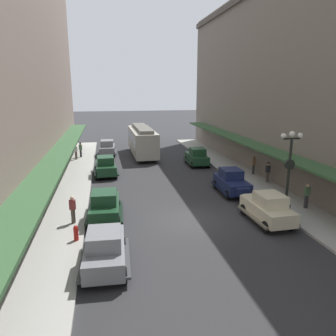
% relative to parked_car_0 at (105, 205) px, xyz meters
% --- Properties ---
extents(ground_plane, '(200.00, 200.00, 0.00)m').
position_rel_parked_car_0_xyz_m(ground_plane, '(4.87, -1.01, -0.94)').
color(ground_plane, '#2D2D30').
extents(sidewalk_left, '(3.00, 60.00, 0.15)m').
position_rel_parked_car_0_xyz_m(sidewalk_left, '(-2.63, -1.01, -0.87)').
color(sidewalk_left, '#A8A59E').
rests_on(sidewalk_left, ground).
extents(sidewalk_right, '(3.00, 60.00, 0.15)m').
position_rel_parked_car_0_xyz_m(sidewalk_right, '(12.37, -1.01, -0.87)').
color(sidewalk_right, '#A8A59E').
rests_on(sidewalk_right, ground).
extents(parked_car_0, '(2.30, 4.32, 1.84)m').
position_rel_parked_car_0_xyz_m(parked_car_0, '(0.00, 0.00, 0.00)').
color(parked_car_0, '#193D23').
rests_on(parked_car_0, ground).
extents(parked_car_1, '(2.28, 4.31, 1.84)m').
position_rel_parked_car_0_xyz_m(parked_car_1, '(-0.00, -5.55, 0.00)').
color(parked_car_1, slate).
rests_on(parked_car_1, ground).
extents(parked_car_2, '(2.30, 4.32, 1.84)m').
position_rel_parked_car_0_xyz_m(parked_car_2, '(0.34, 19.90, 0.00)').
color(parked_car_2, slate).
rests_on(parked_car_2, ground).
extents(parked_car_3, '(2.22, 4.29, 1.84)m').
position_rel_parked_car_0_xyz_m(parked_car_3, '(9.44, 12.81, 0.00)').
color(parked_car_3, '#193D23').
rests_on(parked_car_3, ground).
extents(parked_car_4, '(2.26, 4.30, 1.84)m').
position_rel_parked_car_0_xyz_m(parked_car_4, '(9.49, -2.26, 0.00)').
color(parked_car_4, beige).
rests_on(parked_car_4, ground).
extents(parked_car_5, '(2.19, 4.28, 1.84)m').
position_rel_parked_car_0_xyz_m(parked_car_5, '(9.49, 3.38, 0.00)').
color(parked_car_5, '#19234C').
rests_on(parked_car_5, ground).
extents(parked_car_6, '(2.30, 4.32, 1.84)m').
position_rel_parked_car_0_xyz_m(parked_car_6, '(0.10, 10.36, 0.00)').
color(parked_car_6, '#193D23').
rests_on(parked_car_6, ground).
extents(streetcar, '(2.64, 9.63, 3.46)m').
position_rel_parked_car_0_xyz_m(streetcar, '(4.44, 18.78, 0.96)').
color(streetcar, '#ADA899').
rests_on(streetcar, ground).
extents(lamp_post_with_clock, '(1.42, 0.44, 5.16)m').
position_rel_parked_car_0_xyz_m(lamp_post_with_clock, '(11.27, -1.28, 2.04)').
color(lamp_post_with_clock, black).
rests_on(lamp_post_with_clock, sidewalk_right).
extents(fire_hydrant, '(0.24, 0.24, 0.82)m').
position_rel_parked_car_0_xyz_m(fire_hydrant, '(-1.48, -2.86, -0.38)').
color(fire_hydrant, '#B21E19').
rests_on(fire_hydrant, sidewalk_left).
extents(pedestrian_0, '(0.36, 0.24, 1.64)m').
position_rel_parked_car_0_xyz_m(pedestrian_0, '(12.95, -0.91, 0.05)').
color(pedestrian_0, '#2D2D33').
rests_on(pedestrian_0, sidewalk_right).
extents(pedestrian_1, '(0.36, 0.28, 1.67)m').
position_rel_parked_car_0_xyz_m(pedestrian_1, '(-2.67, 18.62, 0.07)').
color(pedestrian_1, '#2D2D33').
rests_on(pedestrian_1, sidewalk_left).
extents(pedestrian_2, '(0.36, 0.24, 1.64)m').
position_rel_parked_car_0_xyz_m(pedestrian_2, '(-1.82, -0.54, 0.05)').
color(pedestrian_2, '#4C4238').
rests_on(pedestrian_2, sidewalk_left).
extents(pedestrian_3, '(0.36, 0.24, 1.64)m').
position_rel_parked_car_0_xyz_m(pedestrian_3, '(13.40, 7.84, 0.05)').
color(pedestrian_3, '#2D2D33').
rests_on(pedestrian_3, sidewalk_right).
extents(pedestrian_4, '(0.36, 0.28, 1.67)m').
position_rel_parked_car_0_xyz_m(pedestrian_4, '(-3.09, 17.47, 0.07)').
color(pedestrian_4, '#4C4238').
rests_on(pedestrian_4, sidewalk_left).
extents(pedestrian_5, '(0.36, 0.28, 1.67)m').
position_rel_parked_car_0_xyz_m(pedestrian_5, '(13.37, 5.12, 0.07)').
color(pedestrian_5, '#4C4238').
rests_on(pedestrian_5, sidewalk_right).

